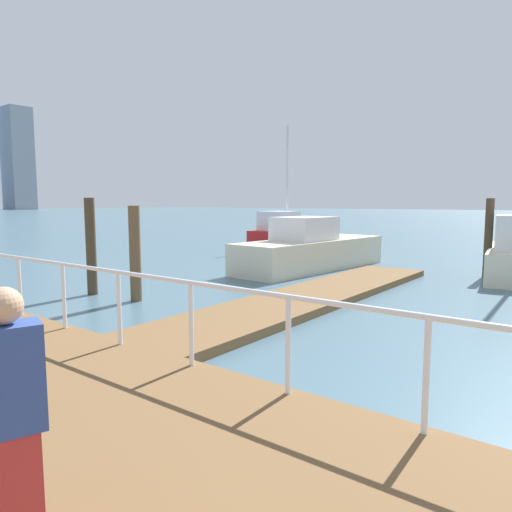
# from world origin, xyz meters

# --- Properties ---
(floating_dock) EXTENTS (11.90, 2.00, 0.18)m
(floating_dock) POSITION_xyz_m (2.45, 7.17, 0.09)
(floating_dock) COLOR brown
(floating_dock) RESTS_ON ground_plane
(dock_piling_0) EXTENTS (0.25, 0.25, 2.56)m
(dock_piling_0) POSITION_xyz_m (9.33, 4.45, 1.28)
(dock_piling_0) COLOR #473826
(dock_piling_0) RESTS_ON ground_plane
(dock_piling_1) EXTENTS (0.28, 0.28, 2.35)m
(dock_piling_1) POSITION_xyz_m (0.09, 10.57, 1.17)
(dock_piling_1) COLOR brown
(dock_piling_1) RESTS_ON ground_plane
(dock_piling_2) EXTENTS (0.26, 0.26, 2.55)m
(dock_piling_2) POSITION_xyz_m (-0.08, 12.16, 1.27)
(dock_piling_2) COLOR #473826
(dock_piling_2) RESTS_ON ground_plane
(moored_boat_1) EXTENTS (4.48, 2.14, 6.44)m
(moored_boat_1) POSITION_xyz_m (13.73, 15.25, 0.75)
(moored_boat_1) COLOR red
(moored_boat_1) RESTS_ON ground_plane
(moored_boat_2) EXTENTS (6.96, 2.63, 1.91)m
(moored_boat_2) POSITION_xyz_m (7.52, 10.00, 0.69)
(moored_boat_2) COLOR beige
(moored_boat_2) RESTS_ON ground_plane
(pedestrian_1) EXTENTS (0.41, 0.33, 1.58)m
(pedestrian_1) POSITION_xyz_m (-6.04, 3.91, 1.21)
(pedestrian_1) COLOR #BF3333
(pedestrian_1) RESTS_ON boardwalk
(skyline_tower_7) EXTENTS (7.55, 9.33, 32.61)m
(skyline_tower_7) POSITION_xyz_m (69.07, 156.33, 16.30)
(skyline_tower_7) COLOR #8C939E
(skyline_tower_7) RESTS_ON ground_plane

